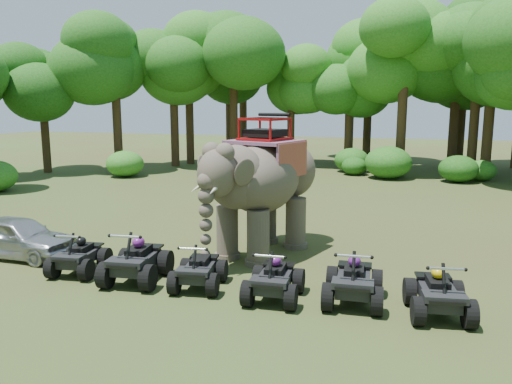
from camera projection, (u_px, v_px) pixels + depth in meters
The scene contains 25 objects.
ground at pixel (243, 266), 13.92m from camera, with size 110.00×110.00×0.00m, color #47381E.
elephant at pixel (263, 185), 14.84m from camera, with size 2.18×4.96×4.17m, color brown, non-canonical shape.
parked_car at pixel (17, 237), 14.67m from camera, with size 1.44×3.57×1.22m, color #AFB1B7.
atv_0 at pixel (79, 251), 13.28m from camera, with size 1.16×1.59×1.18m, color black, non-canonical shape.
atv_1 at pixel (136, 255), 12.64m from camera, with size 1.36×1.86×1.38m, color black, non-canonical shape.
atv_2 at pixel (199, 264), 12.21m from camera, with size 1.16×1.59×1.18m, color black, non-canonical shape.
atv_3 at pixel (274, 273), 11.48m from camera, with size 1.22×1.67×1.23m, color black, non-canonical shape.
atv_4 at pixel (354, 275), 11.25m from camera, with size 1.30×1.78×1.32m, color black, non-canonical shape.
atv_5 at pixel (439, 287), 10.58m from camera, with size 1.24×1.70×1.26m, color black, non-canonical shape.
tree_0 at pixel (349, 111), 34.66m from camera, with size 5.54×5.54×7.92m, color #195114, non-canonical shape.
tree_1 at pixel (403, 99), 30.97m from camera, with size 6.69×6.69×9.56m, color #195114, non-canonical shape.
tree_2 at pixel (476, 103), 30.60m from camera, with size 6.35×6.35×9.07m, color #195114, non-canonical shape.
tree_27 at pixel (44, 116), 32.29m from camera, with size 5.13×5.13×7.33m, color #195114, non-canonical shape.
tree_28 at pixel (116, 103), 32.87m from camera, with size 6.36×6.36×9.09m, color #195114, non-canonical shape.
tree_29 at pixel (174, 101), 35.49m from camera, with size 6.55×6.55×9.36m, color #195114, non-canonical shape.
tree_30 at pixel (234, 100), 35.31m from camera, with size 6.61×6.61×9.44m, color #195114, non-canonical shape.
tree_31 at pixel (291, 112), 35.95m from camera, with size 5.42×5.42×7.75m, color #195114, non-canonical shape.
tree_33 at pixel (351, 109), 41.50m from camera, with size 5.67×5.67×8.09m, color #195114, non-canonical shape.
tree_34 at pixel (229, 105), 39.71m from camera, with size 6.06×6.06×8.66m, color #195114, non-canonical shape.
tree_35 at pixel (189, 101), 36.87m from camera, with size 6.58×6.58×9.40m, color #195114, non-canonical shape.
tree_36 at pixel (368, 95), 38.02m from camera, with size 7.13×7.13×10.19m, color #195114, non-canonical shape.
tree_37 at pixel (243, 93), 41.67m from camera, with size 7.46×7.46×10.65m, color #195114, non-canonical shape.
tree_40 at pixel (463, 99), 34.34m from camera, with size 6.73×6.73×9.61m, color #195114, non-canonical shape.
tree_41 at pixel (491, 93), 29.72m from camera, with size 7.17×7.17×10.24m, color #195114, non-canonical shape.
tree_42 at pixel (456, 96), 33.48m from camera, with size 6.94×6.94×9.92m, color #195114, non-canonical shape.
Camera 1 is at (4.34, -12.62, 4.47)m, focal length 35.00 mm.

